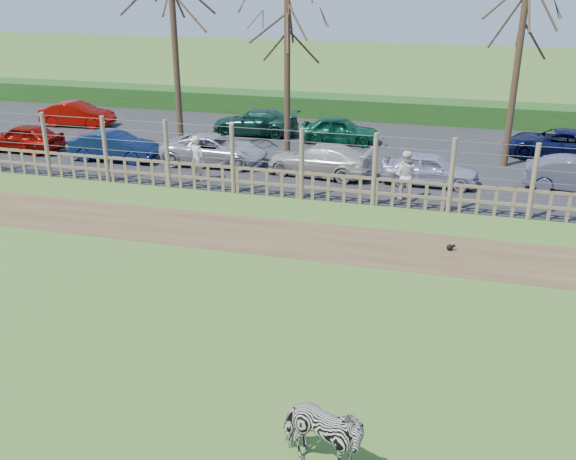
% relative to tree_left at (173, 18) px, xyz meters
% --- Properties ---
extents(ground, '(120.00, 120.00, 0.00)m').
position_rel_tree_left_xyz_m(ground, '(6.50, -12.50, -5.62)').
color(ground, olive).
rests_on(ground, ground).
extents(dirt_strip, '(34.00, 2.80, 0.01)m').
position_rel_tree_left_xyz_m(dirt_strip, '(6.50, -8.00, -5.61)').
color(dirt_strip, brown).
rests_on(dirt_strip, ground).
extents(asphalt, '(44.00, 13.00, 0.04)m').
position_rel_tree_left_xyz_m(asphalt, '(6.50, 2.00, -5.60)').
color(asphalt, '#232326').
rests_on(asphalt, ground).
extents(hedge, '(46.00, 2.00, 1.10)m').
position_rel_tree_left_xyz_m(hedge, '(6.50, 9.00, -5.07)').
color(hedge, '#1E4716').
rests_on(hedge, ground).
extents(fence, '(30.16, 0.16, 2.50)m').
position_rel_tree_left_xyz_m(fence, '(6.50, -4.50, -4.81)').
color(fence, brown).
rests_on(fence, ground).
extents(tree_left, '(4.80, 4.80, 7.88)m').
position_rel_tree_left_xyz_m(tree_left, '(0.00, 0.00, 0.00)').
color(tree_left, '#3D2B1E').
rests_on(tree_left, ground).
extents(tree_mid, '(4.80, 4.80, 6.83)m').
position_rel_tree_left_xyz_m(tree_mid, '(4.50, 1.00, -0.75)').
color(tree_mid, '#3D2B1E').
rests_on(tree_mid, ground).
extents(tree_right, '(4.80, 4.80, 7.35)m').
position_rel_tree_left_xyz_m(tree_right, '(13.50, 1.50, -0.37)').
color(tree_right, '#3D2B1E').
rests_on(tree_right, ground).
extents(zebra, '(1.75, 1.18, 1.36)m').
position_rel_tree_left_xyz_m(zebra, '(9.96, -17.11, -4.94)').
color(zebra, gray).
rests_on(zebra, ground).
extents(visitor_a, '(0.71, 0.55, 1.72)m').
position_rel_tree_left_xyz_m(visitor_a, '(2.25, -3.61, -4.71)').
color(visitor_a, beige).
rests_on(visitor_a, asphalt).
extents(visitor_b, '(0.88, 0.71, 1.72)m').
position_rel_tree_left_xyz_m(visitor_b, '(9.95, -3.71, -4.71)').
color(visitor_b, silver).
rests_on(visitor_b, asphalt).
extents(crow, '(0.25, 0.18, 0.20)m').
position_rel_tree_left_xyz_m(crow, '(11.67, -7.69, -5.52)').
color(crow, black).
rests_on(crow, ground).
extents(car_0, '(3.53, 1.44, 1.20)m').
position_rel_tree_left_xyz_m(car_0, '(-6.68, -1.65, -4.98)').
color(car_0, '#8A0B04').
rests_on(car_0, asphalt).
extents(car_1, '(3.70, 1.45, 1.20)m').
position_rel_tree_left_xyz_m(car_1, '(-2.15, -1.90, -4.98)').
color(car_1, '#0F214E').
rests_on(car_1, asphalt).
extents(car_2, '(4.41, 2.20, 1.20)m').
position_rel_tree_left_xyz_m(car_2, '(2.06, -1.33, -4.98)').
color(car_2, '#B6B0B6').
rests_on(car_2, asphalt).
extents(car_3, '(4.31, 2.19, 1.20)m').
position_rel_tree_left_xyz_m(car_3, '(6.53, -1.71, -4.98)').
color(car_3, beige).
rests_on(car_3, asphalt).
extents(car_4, '(3.54, 1.47, 1.20)m').
position_rel_tree_left_xyz_m(car_4, '(10.70, -1.80, -4.98)').
color(car_4, '#B3B0C9').
rests_on(car_4, asphalt).
extents(car_7, '(3.72, 1.53, 1.20)m').
position_rel_tree_left_xyz_m(car_7, '(-7.11, 3.28, -4.98)').
color(car_7, '#950A03').
rests_on(car_7, asphalt).
extents(car_9, '(4.22, 1.89, 1.20)m').
position_rel_tree_left_xyz_m(car_9, '(2.14, 3.86, -4.98)').
color(car_9, '#164031').
rests_on(car_9, asphalt).
extents(car_10, '(3.59, 1.59, 1.20)m').
position_rel_tree_left_xyz_m(car_10, '(6.33, 3.38, -4.98)').
color(car_10, '#105637').
rests_on(car_10, asphalt).
extents(car_12, '(4.51, 2.46, 1.20)m').
position_rel_tree_left_xyz_m(car_12, '(15.64, 3.34, -4.98)').
color(car_12, '#0C103C').
rests_on(car_12, asphalt).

